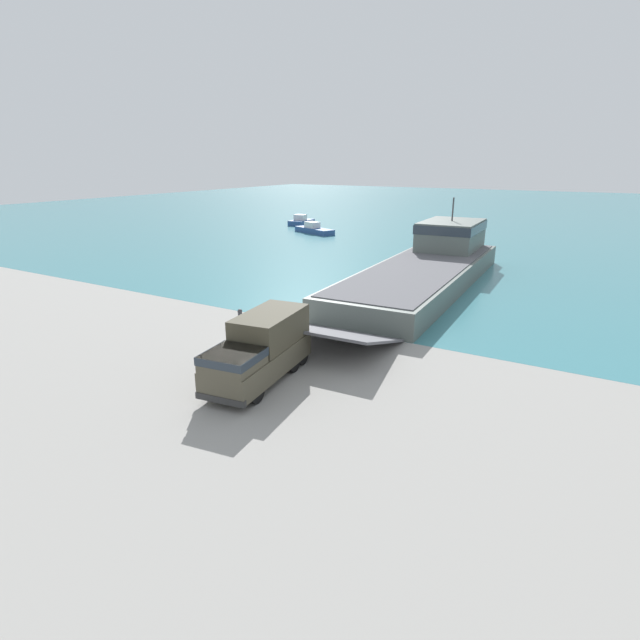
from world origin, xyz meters
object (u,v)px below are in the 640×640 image
object	(u,v)px
moored_boat_a	(314,230)
mooring_bollard	(240,314)
military_truck	(260,349)
moored_boat_b	(301,221)
cargo_crate	(242,370)
landing_craft	(430,263)
soldier_on_ramp	(238,340)

from	to	relation	value
moored_boat_a	mooring_bollard	world-z (taller)	moored_boat_a
military_truck	moored_boat_b	bearing A→B (deg)	-156.62
moored_boat_b	cargo_crate	distance (m)	65.17
moored_boat_a	landing_craft	bearing A→B (deg)	71.58
moored_boat_b	landing_craft	bearing A→B (deg)	-45.57
landing_craft	moored_boat_a	bearing A→B (deg)	137.16
moored_boat_b	cargo_crate	size ratio (longest dim) A/B	5.70
military_truck	cargo_crate	bearing A→B (deg)	-81.34
moored_boat_a	moored_boat_b	world-z (taller)	moored_boat_b
military_truck	cargo_crate	xyz separation A→B (m)	(-1.04, -0.30, -1.29)
moored_boat_b	mooring_bollard	world-z (taller)	moored_boat_b
cargo_crate	moored_boat_a	bearing A→B (deg)	117.04
landing_craft	moored_boat_a	xyz separation A→B (m)	(-26.20, 22.34, -1.14)
landing_craft	military_truck	bearing A→B (deg)	-93.04
moored_boat_b	military_truck	bearing A→B (deg)	-62.98
military_truck	moored_boat_a	size ratio (longest dim) A/B	0.98
soldier_on_ramp	mooring_bollard	distance (m)	7.10
moored_boat_a	cargo_crate	world-z (taller)	moored_boat_a
moored_boat_a	mooring_bollard	xyz separation A→B (m)	(18.56, -41.11, -0.11)
moored_boat_a	cargo_crate	bearing A→B (deg)	49.07
landing_craft	soldier_on_ramp	distance (m)	24.54
mooring_bollard	soldier_on_ramp	bearing A→B (deg)	-51.54
military_truck	mooring_bollard	xyz separation A→B (m)	(-7.35, 7.30, -1.20)
cargo_crate	soldier_on_ramp	bearing A→B (deg)	132.75
moored_boat_b	mooring_bollard	size ratio (longest dim) A/B	6.04
moored_boat_a	moored_boat_b	distance (m)	10.83
soldier_on_ramp	cargo_crate	size ratio (longest dim) A/B	1.99
soldier_on_ramp	moored_boat_b	distance (m)	62.44
landing_craft	mooring_bollard	world-z (taller)	landing_craft
landing_craft	mooring_bollard	xyz separation A→B (m)	(-7.64, -18.78, -1.24)
landing_craft	military_truck	xyz separation A→B (m)	(-0.29, -26.08, -0.04)
soldier_on_ramp	moored_boat_b	world-z (taller)	moored_boat_b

